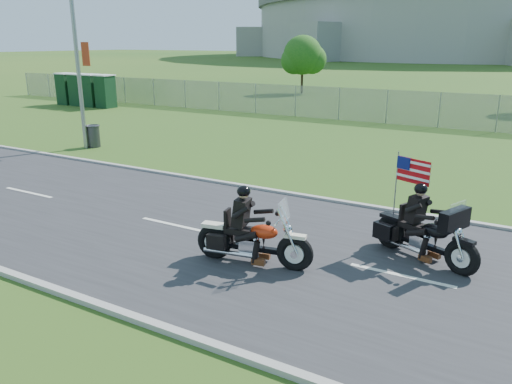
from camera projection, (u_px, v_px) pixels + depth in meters
The scene contains 15 objects.
ground at pixel (239, 241), 12.34m from camera, with size 420.00×420.00×0.00m, color #1E4816.
road at pixel (239, 240), 12.33m from camera, with size 120.00×8.00×0.04m, color #28282B.
curb_north at pixel (306, 197), 15.69m from camera, with size 120.00×0.18×0.12m, color #9E9B93.
curb_south at pixel (121, 313), 8.96m from camera, with size 120.00×0.18×0.12m, color #9E9B93.
fence at pixel (339, 104), 31.03m from camera, with size 60.00×0.03×2.00m, color gray.
stadium at pixel (466, 5), 158.48m from camera, with size 140.40×140.40×29.20m.
streetlight at pixel (78, 19), 21.56m from camera, with size 0.90×2.46×10.00m.
porta_toilet_a at pixel (105, 92), 36.58m from camera, with size 1.10×1.10×2.30m, color black.
porta_toilet_b at pixel (92, 91), 37.25m from camera, with size 1.10×1.10×2.30m, color black.
porta_toilet_c at pixel (79, 90), 37.92m from camera, with size 1.10×1.10×2.30m, color black.
porta_toilet_d at pixel (66, 89), 38.58m from camera, with size 1.10×1.10×2.30m, color black.
tree_fence_mid at pixel (303, 57), 46.28m from camera, with size 3.96×3.69×5.30m.
motorcycle_lead at pixel (252, 240), 10.88m from camera, with size 2.69×0.96×1.82m.
motorcycle_follow at pixel (424, 236), 11.05m from camera, with size 2.52×1.36×2.20m.
trash_can at pixel (94, 136), 23.12m from camera, with size 0.57×0.57×0.99m, color #37373C.
Camera 1 is at (6.06, -9.73, 4.74)m, focal length 35.00 mm.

